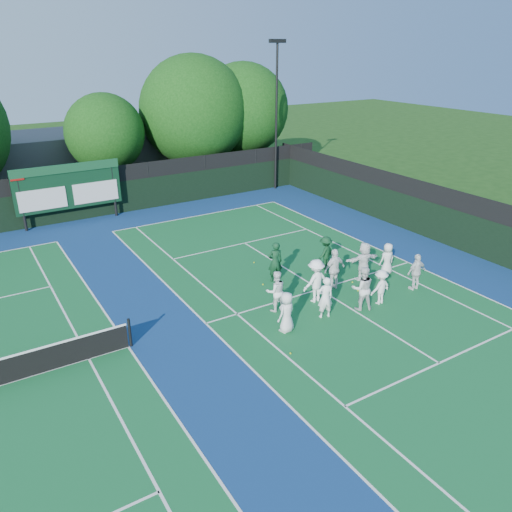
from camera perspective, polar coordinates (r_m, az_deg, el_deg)
ground at (r=21.18m, az=8.94°, el=-4.84°), size 120.00×120.00×0.00m
court_apron at (r=19.06m, az=-7.16°, el=-8.09°), size 34.00×32.00×0.01m
near_court at (r=21.85m, az=7.25°, el=-3.79°), size 11.05×23.85×0.01m
back_fence at (r=31.84m, az=-18.86°, el=6.43°), size 34.00×0.08×3.00m
divider_fence_right at (r=27.54m, az=22.25°, el=3.43°), size 0.08×32.00×3.00m
scoreboard at (r=31.04m, az=-20.68°, el=7.37°), size 6.00×0.21×3.55m
clubhouse at (r=40.19m, az=-16.23°, el=10.96°), size 18.00×6.00×4.00m
light_pole_right at (r=35.98m, az=2.37°, el=17.45°), size 1.20×0.30×10.12m
tree_c at (r=35.24m, az=-16.65°, el=13.13°), size 5.15×5.15×7.00m
tree_d at (r=37.32m, az=-6.93°, el=15.88°), size 7.70×7.70×9.30m
tree_e at (r=39.21m, az=-1.33°, el=16.22°), size 6.78×6.78×8.71m
tennis_ball_0 at (r=17.47m, az=3.96°, el=-11.02°), size 0.07×0.07×0.07m
tennis_ball_1 at (r=22.65m, az=10.96°, el=-2.95°), size 0.07×0.07×0.07m
tennis_ball_3 at (r=22.04m, az=0.80°, el=-3.27°), size 0.07×0.07×0.07m
tennis_ball_4 at (r=24.21m, az=-0.23°, el=-0.74°), size 0.07×0.07×0.07m
tennis_ball_5 at (r=21.94m, az=11.58°, el=-3.90°), size 0.07×0.07×0.07m
player_front_0 at (r=18.34m, az=3.52°, el=-6.44°), size 0.89×0.71×1.58m
player_front_1 at (r=19.36m, az=7.93°, el=-4.72°), size 0.71×0.56×1.71m
player_front_2 at (r=20.19m, az=12.06°, el=-3.63°), size 1.10×1.00×1.83m
player_front_3 at (r=20.85m, az=14.03°, el=-3.46°), size 0.98×0.59×1.49m
player_front_4 at (r=22.43m, az=17.86°, el=-1.74°), size 0.99×0.46×1.64m
player_back_0 at (r=19.67m, az=2.29°, el=-4.04°), size 0.95×0.81×1.70m
player_back_1 at (r=20.47m, az=6.83°, el=-2.84°), size 1.25×0.79×1.85m
player_back_2 at (r=21.62m, az=8.94°, el=-1.49°), size 1.10×0.48×1.85m
player_back_3 at (r=22.75m, az=12.21°, el=-0.57°), size 1.71×0.76×1.78m
player_back_4 at (r=23.55m, az=14.76°, el=-0.34°), size 0.79×0.56×1.52m
coach_left at (r=22.07m, az=2.20°, el=-0.68°), size 0.76×0.59×1.86m
coach_right at (r=23.52m, az=7.93°, el=0.34°), size 1.18×0.89×1.62m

